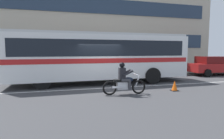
% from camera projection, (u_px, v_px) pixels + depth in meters
% --- Properties ---
extents(ground_plane, '(60.00, 60.00, 0.00)m').
position_uv_depth(ground_plane, '(100.00, 86.00, 11.17)').
color(ground_plane, '#3D3D3F').
extents(sidewalk_curb, '(28.00, 3.80, 0.15)m').
position_uv_depth(sidewalk_curb, '(88.00, 75.00, 16.06)').
color(sidewalk_curb, gray).
rests_on(sidewalk_curb, ground_plane).
extents(lane_center_stripe, '(26.60, 0.14, 0.01)m').
position_uv_depth(lane_center_stripe, '(103.00, 88.00, 10.59)').
color(lane_center_stripe, silver).
rests_on(lane_center_stripe, ground_plane).
extents(office_building_facade, '(28.00, 0.89, 9.04)m').
position_uv_depth(office_building_facade, '(84.00, 26.00, 17.82)').
color(office_building_facade, '#B2A893').
rests_on(office_building_facade, ground_plane).
extents(transit_bus, '(11.50, 2.89, 3.22)m').
position_uv_depth(transit_bus, '(101.00, 54.00, 12.21)').
color(transit_bus, white).
rests_on(transit_bus, ground_plane).
extents(motorcycle_with_rider, '(2.14, 0.64, 1.56)m').
position_uv_depth(motorcycle_with_rider, '(124.00, 81.00, 8.99)').
color(motorcycle_with_rider, black).
rests_on(motorcycle_with_rider, ground_plane).
extents(parked_hatchback_downstreet, '(4.49, 1.95, 1.64)m').
position_uv_depth(parked_hatchback_downstreet, '(213.00, 65.00, 16.33)').
color(parked_hatchback_downstreet, maroon).
rests_on(parked_hatchback_downstreet, ground_plane).
extents(fire_hydrant, '(0.22, 0.30, 0.75)m').
position_uv_depth(fire_hydrant, '(59.00, 72.00, 14.34)').
color(fire_hydrant, '#4C8C3F').
rests_on(fire_hydrant, sidewalk_curb).
extents(traffic_cone, '(0.36, 0.36, 0.55)m').
position_uv_depth(traffic_cone, '(175.00, 86.00, 9.89)').
color(traffic_cone, '#EA590F').
rests_on(traffic_cone, ground_plane).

